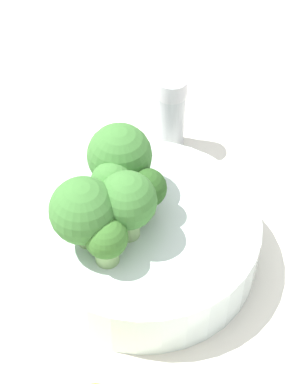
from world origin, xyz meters
The scene contains 10 objects.
ground_plane centered at (0.00, 0.00, 0.00)m, with size 3.00×3.00×0.00m, color silver.
bowl centered at (0.00, 0.00, 0.02)m, with size 0.20×0.20×0.05m, color silver.
broccoli_floret_0 centered at (0.04, -0.04, 0.09)m, with size 0.05×0.05×0.07m.
broccoli_floret_1 centered at (0.05, -0.02, 0.07)m, with size 0.03×0.03×0.04m.
broccoli_floret_2 centered at (-0.03, -0.03, 0.09)m, with size 0.05×0.05×0.07m.
broccoli_floret_3 centered at (0.02, -0.01, 0.09)m, with size 0.05×0.05×0.06m.
broccoli_floret_4 centered at (-0.01, 0.00, 0.08)m, with size 0.03×0.03×0.05m.
broccoli_floret_5 centered at (0.00, -0.03, 0.08)m, with size 0.03×0.03×0.05m.
pepper_shaker centered at (-0.15, -0.01, 0.04)m, with size 0.03×0.03×0.08m.
almond_crumb_1 centered at (-0.10, 0.06, 0.00)m, with size 0.01×0.01×0.01m, color olive.
Camera 1 is at (0.33, 0.09, 0.45)m, focal length 60.00 mm.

